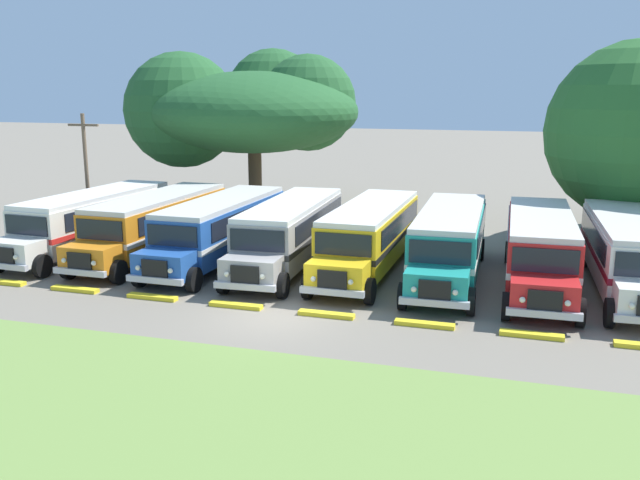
{
  "coord_description": "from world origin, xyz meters",
  "views": [
    {
      "loc": [
        8.23,
        -21.23,
        7.8
      ],
      "look_at": [
        0.0,
        5.36,
        1.6
      ],
      "focal_mm": 38.51,
      "sensor_mm": 36.0,
      "label": 1
    }
  ],
  "objects_px": {
    "parked_bus_slot_2": "(220,227)",
    "broad_shade_tree": "(249,108)",
    "parked_bus_slot_0": "(92,218)",
    "parked_bus_slot_3": "(290,230)",
    "parked_bus_slot_6": "(540,246)",
    "parked_bus_slot_4": "(370,234)",
    "utility_pole": "(86,171)",
    "parked_bus_slot_5": "(450,240)",
    "parked_bus_slot_7": "(628,250)",
    "parked_bus_slot_1": "(156,222)"
  },
  "relations": [
    {
      "from": "parked_bus_slot_4",
      "to": "parked_bus_slot_5",
      "type": "bearing_deg",
      "value": 86.87
    },
    {
      "from": "parked_bus_slot_7",
      "to": "broad_shade_tree",
      "type": "relative_size",
      "value": 0.76
    },
    {
      "from": "broad_shade_tree",
      "to": "utility_pole",
      "type": "height_order",
      "value": "broad_shade_tree"
    },
    {
      "from": "parked_bus_slot_3",
      "to": "utility_pole",
      "type": "xyz_separation_m",
      "value": [
        -12.37,
        2.71,
        1.9
      ]
    },
    {
      "from": "parked_bus_slot_3",
      "to": "parked_bus_slot_7",
      "type": "relative_size",
      "value": 1.0
    },
    {
      "from": "parked_bus_slot_1",
      "to": "broad_shade_tree",
      "type": "height_order",
      "value": "broad_shade_tree"
    },
    {
      "from": "parked_bus_slot_6",
      "to": "broad_shade_tree",
      "type": "xyz_separation_m",
      "value": [
        -17.66,
        12.14,
        4.96
      ]
    },
    {
      "from": "parked_bus_slot_0",
      "to": "parked_bus_slot_3",
      "type": "bearing_deg",
      "value": 93.89
    },
    {
      "from": "parked_bus_slot_0",
      "to": "utility_pole",
      "type": "xyz_separation_m",
      "value": [
        -2.24,
        2.88,
        1.9
      ]
    },
    {
      "from": "parked_bus_slot_4",
      "to": "broad_shade_tree",
      "type": "height_order",
      "value": "broad_shade_tree"
    },
    {
      "from": "parked_bus_slot_2",
      "to": "broad_shade_tree",
      "type": "bearing_deg",
      "value": -162.8
    },
    {
      "from": "parked_bus_slot_1",
      "to": "parked_bus_slot_4",
      "type": "bearing_deg",
      "value": 93.08
    },
    {
      "from": "parked_bus_slot_2",
      "to": "parked_bus_slot_6",
      "type": "xyz_separation_m",
      "value": [
        13.96,
        0.18,
        0.0
      ]
    },
    {
      "from": "parked_bus_slot_4",
      "to": "broad_shade_tree",
      "type": "bearing_deg",
      "value": -137.84
    },
    {
      "from": "parked_bus_slot_2",
      "to": "utility_pole",
      "type": "xyz_separation_m",
      "value": [
        -9.06,
        2.92,
        1.9
      ]
    },
    {
      "from": "parked_bus_slot_7",
      "to": "broad_shade_tree",
      "type": "height_order",
      "value": "broad_shade_tree"
    },
    {
      "from": "parked_bus_slot_7",
      "to": "parked_bus_slot_0",
      "type": "bearing_deg",
      "value": -90.92
    },
    {
      "from": "parked_bus_slot_2",
      "to": "parked_bus_slot_6",
      "type": "relative_size",
      "value": 1.0
    },
    {
      "from": "parked_bus_slot_1",
      "to": "parked_bus_slot_2",
      "type": "xyz_separation_m",
      "value": [
        3.4,
        -0.13,
        0.0
      ]
    },
    {
      "from": "parked_bus_slot_0",
      "to": "parked_bus_slot_6",
      "type": "relative_size",
      "value": 1.0
    },
    {
      "from": "parked_bus_slot_5",
      "to": "parked_bus_slot_7",
      "type": "bearing_deg",
      "value": 89.7
    },
    {
      "from": "parked_bus_slot_5",
      "to": "parked_bus_slot_7",
      "type": "xyz_separation_m",
      "value": [
        6.89,
        0.19,
        0.0
      ]
    },
    {
      "from": "parked_bus_slot_4",
      "to": "parked_bus_slot_3",
      "type": "bearing_deg",
      "value": -84.84
    },
    {
      "from": "parked_bus_slot_7",
      "to": "parked_bus_slot_6",
      "type": "bearing_deg",
      "value": -86.44
    },
    {
      "from": "parked_bus_slot_1",
      "to": "parked_bus_slot_7",
      "type": "bearing_deg",
      "value": 91.98
    },
    {
      "from": "parked_bus_slot_1",
      "to": "parked_bus_slot_5",
      "type": "relative_size",
      "value": 1.0
    },
    {
      "from": "parked_bus_slot_1",
      "to": "utility_pole",
      "type": "height_order",
      "value": "utility_pole"
    },
    {
      "from": "parked_bus_slot_5",
      "to": "utility_pole",
      "type": "height_order",
      "value": "utility_pole"
    },
    {
      "from": "parked_bus_slot_3",
      "to": "broad_shade_tree",
      "type": "height_order",
      "value": "broad_shade_tree"
    },
    {
      "from": "parked_bus_slot_0",
      "to": "parked_bus_slot_4",
      "type": "bearing_deg",
      "value": 94.9
    },
    {
      "from": "broad_shade_tree",
      "to": "utility_pole",
      "type": "bearing_deg",
      "value": -119.68
    },
    {
      "from": "parked_bus_slot_2",
      "to": "parked_bus_slot_3",
      "type": "relative_size",
      "value": 1.0
    },
    {
      "from": "parked_bus_slot_5",
      "to": "utility_pole",
      "type": "xyz_separation_m",
      "value": [
        -19.41,
        2.61,
        1.9
      ]
    },
    {
      "from": "parked_bus_slot_0",
      "to": "parked_bus_slot_2",
      "type": "height_order",
      "value": "same"
    },
    {
      "from": "parked_bus_slot_4",
      "to": "utility_pole",
      "type": "height_order",
      "value": "utility_pole"
    },
    {
      "from": "parked_bus_slot_4",
      "to": "parked_bus_slot_7",
      "type": "height_order",
      "value": "same"
    },
    {
      "from": "utility_pole",
      "to": "parked_bus_slot_0",
      "type": "bearing_deg",
      "value": -52.15
    },
    {
      "from": "parked_bus_slot_2",
      "to": "parked_bus_slot_6",
      "type": "bearing_deg",
      "value": 91.2
    },
    {
      "from": "parked_bus_slot_0",
      "to": "broad_shade_tree",
      "type": "xyz_separation_m",
      "value": [
        3.12,
        12.29,
        4.96
      ]
    },
    {
      "from": "parked_bus_slot_2",
      "to": "parked_bus_slot_0",
      "type": "bearing_deg",
      "value": -89.8
    },
    {
      "from": "parked_bus_slot_6",
      "to": "utility_pole",
      "type": "distance_m",
      "value": 23.26
    },
    {
      "from": "parked_bus_slot_2",
      "to": "parked_bus_slot_7",
      "type": "xyz_separation_m",
      "value": [
        17.24,
        0.5,
        0.0
      ]
    },
    {
      "from": "parked_bus_slot_3",
      "to": "parked_bus_slot_5",
      "type": "height_order",
      "value": "same"
    },
    {
      "from": "parked_bus_slot_2",
      "to": "parked_bus_slot_7",
      "type": "distance_m",
      "value": 17.25
    },
    {
      "from": "parked_bus_slot_1",
      "to": "parked_bus_slot_3",
      "type": "relative_size",
      "value": 1.0
    },
    {
      "from": "parked_bus_slot_2",
      "to": "utility_pole",
      "type": "height_order",
      "value": "utility_pole"
    },
    {
      "from": "parked_bus_slot_2",
      "to": "broad_shade_tree",
      "type": "distance_m",
      "value": 13.78
    },
    {
      "from": "utility_pole",
      "to": "parked_bus_slot_5",
      "type": "bearing_deg",
      "value": -7.67
    },
    {
      "from": "parked_bus_slot_2",
      "to": "parked_bus_slot_4",
      "type": "xyz_separation_m",
      "value": [
        6.88,
        0.51,
        0.0
      ]
    },
    {
      "from": "parked_bus_slot_1",
      "to": "parked_bus_slot_3",
      "type": "height_order",
      "value": "same"
    }
  ]
}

